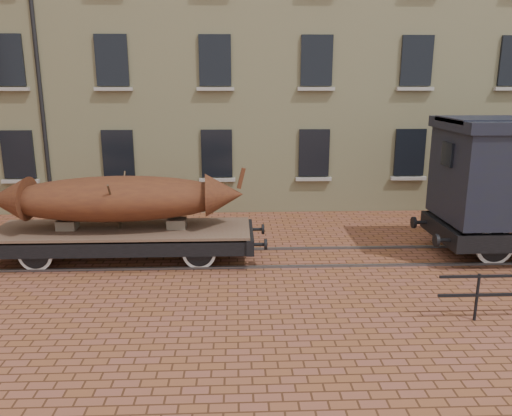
{
  "coord_description": "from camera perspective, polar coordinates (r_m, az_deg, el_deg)",
  "views": [
    {
      "loc": [
        -1.8,
        -12.87,
        4.7
      ],
      "look_at": [
        -1.27,
        0.5,
        1.3
      ],
      "focal_mm": 35.0,
      "sensor_mm": 36.0,
      "label": 1
    }
  ],
  "objects": [
    {
      "name": "iron_boat",
      "position": [
        13.57,
        -15.47,
        1.07
      ],
      "size": [
        6.71,
        2.14,
        1.6
      ],
      "color": "#582C16",
      "rests_on": "flatcar_wagon"
    },
    {
      "name": "warehouse_cream",
      "position": [
        23.47,
        10.15,
        19.68
      ],
      "size": [
        40.0,
        10.19,
        14.0
      ],
      "color": "beige",
      "rests_on": "ground"
    },
    {
      "name": "ground",
      "position": [
        13.82,
        5.38,
        -5.69
      ],
      "size": [
        90.0,
        90.0,
        0.0
      ],
      "primitive_type": "plane",
      "color": "brown"
    },
    {
      "name": "rail_track",
      "position": [
        13.8,
        5.38,
        -5.58
      ],
      "size": [
        30.0,
        1.52,
        0.06
      ],
      "color": "#59595E",
      "rests_on": "ground"
    },
    {
      "name": "flatcar_wagon",
      "position": [
        13.81,
        -14.95,
        -2.99
      ],
      "size": [
        7.64,
        2.07,
        1.15
      ],
      "color": "brown",
      "rests_on": "ground"
    }
  ]
}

